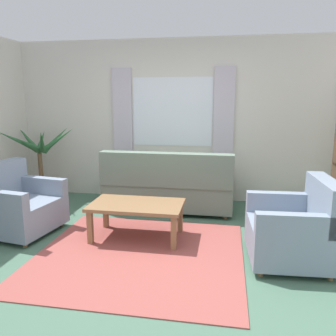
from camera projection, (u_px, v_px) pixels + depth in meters
name	position (u px, v px, depth m)	size (l,w,h in m)	color
ground_plane	(140.00, 255.00, 3.68)	(6.24, 6.24, 0.00)	#476B56
wall_back	(173.00, 121.00, 5.60)	(5.32, 0.12, 2.60)	silver
window_with_curtains	(172.00, 112.00, 5.49)	(1.98, 0.07, 1.40)	white
area_rug	(140.00, 255.00, 3.68)	(2.21, 2.08, 0.01)	#9E4C47
couch	(169.00, 187.00, 5.10)	(1.90, 0.82, 0.92)	slate
armchair_left	(17.00, 205.00, 4.25)	(0.94, 0.96, 0.88)	gray
armchair_right	(296.00, 229.00, 3.47)	(0.86, 0.88, 0.88)	gray
coffee_table	(137.00, 208.00, 4.06)	(1.10, 0.64, 0.44)	olive
potted_plant	(41.00, 171.00, 5.62)	(1.16, 0.99, 1.25)	#9E6B4C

